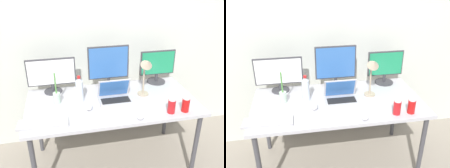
# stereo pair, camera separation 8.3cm
# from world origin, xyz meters

# --- Properties ---
(ground_plane) EXTENTS (16.00, 16.00, 0.00)m
(ground_plane) POSITION_xyz_m (0.00, 0.00, 0.00)
(ground_plane) COLOR gray
(wall_back) EXTENTS (7.00, 0.08, 2.60)m
(wall_back) POSITION_xyz_m (0.00, 0.59, 1.30)
(wall_back) COLOR silver
(wall_back) RESTS_ON ground
(work_desk) EXTENTS (1.59, 0.81, 0.74)m
(work_desk) POSITION_xyz_m (0.00, 0.00, 0.68)
(work_desk) COLOR #424247
(work_desk) RESTS_ON ground
(monitor_left) EXTENTS (0.47, 0.18, 0.35)m
(monitor_left) POSITION_xyz_m (-0.54, 0.32, 0.93)
(monitor_left) COLOR #38383D
(monitor_left) RESTS_ON work_desk
(monitor_center) EXTENTS (0.42, 0.21, 0.45)m
(monitor_center) POSITION_xyz_m (0.03, 0.30, 0.98)
(monitor_center) COLOR #38383D
(monitor_center) RESTS_ON work_desk
(monitor_right) EXTENTS (0.38, 0.20, 0.36)m
(monitor_right) POSITION_xyz_m (0.57, 0.32, 0.93)
(monitor_right) COLOR #38383D
(monitor_right) RESTS_ON work_desk
(laptop_silver) EXTENTS (0.31, 0.21, 0.21)m
(laptop_silver) POSITION_xyz_m (0.03, 0.01, 0.79)
(laptop_silver) COLOR #B7B7BC
(laptop_silver) RESTS_ON work_desk
(keyboard_main) EXTENTS (0.41, 0.16, 0.02)m
(keyboard_main) POSITION_xyz_m (-0.63, -0.26, 0.75)
(keyboard_main) COLOR #B2B2B7
(keyboard_main) RESTS_ON work_desk
(mouse_by_keyboard) EXTENTS (0.07, 0.11, 0.04)m
(mouse_by_keyboard) POSITION_xyz_m (-0.23, -0.09, 0.76)
(mouse_by_keyboard) COLOR silver
(mouse_by_keyboard) RESTS_ON work_desk
(mouse_by_laptop) EXTENTS (0.09, 0.11, 0.04)m
(mouse_by_laptop) POSITION_xyz_m (0.17, -0.33, 0.76)
(mouse_by_laptop) COLOR silver
(mouse_by_laptop) RESTS_ON work_desk
(water_bottle) EXTENTS (0.07, 0.07, 0.25)m
(water_bottle) POSITION_xyz_m (-0.29, 0.08, 0.86)
(water_bottle) COLOR silver
(water_bottle) RESTS_ON work_desk
(soda_can_near_keyboard) EXTENTS (0.07, 0.07, 0.13)m
(soda_can_near_keyboard) POSITION_xyz_m (0.46, -0.31, 0.80)
(soda_can_near_keyboard) COLOR red
(soda_can_near_keyboard) RESTS_ON work_desk
(soda_can_by_laptop) EXTENTS (0.07, 0.07, 0.13)m
(soda_can_by_laptop) POSITION_xyz_m (0.59, -0.31, 0.80)
(soda_can_by_laptop) COLOR red
(soda_can_by_laptop) RESTS_ON work_desk
(bamboo_vase) EXTENTS (0.07, 0.07, 0.30)m
(bamboo_vase) POSITION_xyz_m (-0.51, 0.08, 0.80)
(bamboo_vase) COLOR #B2D1B7
(bamboo_vase) RESTS_ON work_desk
(desk_lamp) EXTENTS (0.11, 0.18, 0.41)m
(desk_lamp) POSITION_xyz_m (0.33, 0.03, 1.02)
(desk_lamp) COLOR tan
(desk_lamp) RESTS_ON work_desk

